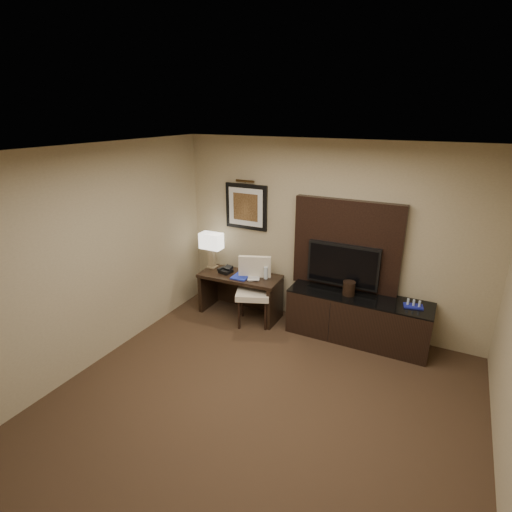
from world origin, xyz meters
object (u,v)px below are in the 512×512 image
Objects in this scene: table_lamp at (212,249)px; water_bottle at (266,273)px; desk at (240,295)px; credenza at (357,318)px; desk_phone at (226,270)px; tv at (343,265)px; minibar_tray at (414,304)px; desk_chair at (253,292)px; ice_bucket at (349,288)px.

water_bottle is at bearing -1.70° from table_lamp.
desk is 0.86m from table_lamp.
desk_phone is at bearing -176.64° from credenza.
credenza is (1.80, 0.10, -0.00)m from desk.
tv is 1.80m from desk_phone.
table_lamp is at bearing -179.51° from minibar_tray.
credenza is at bearing -25.75° from tv.
desk_chair reaches higher than minibar_tray.
desk_chair is at bearing -4.73° from desk_phone.
desk_phone is 1.91m from ice_bucket.
desk_phone is at bearing -179.03° from desk.
minibar_tray is at bearing -7.69° from tv.
tv is 1.60× the size of table_lamp.
ice_bucket reaches higher than desk_phone.
desk_phone is 0.95× the size of ice_bucket.
credenza is at bearing -179.39° from minibar_tray.
tv reaches higher than credenza.
minibar_tray reaches higher than credenza.
desk_chair is at bearing -170.02° from ice_bucket.
desk_chair is at bearing -170.34° from credenza.
ice_bucket is 0.81× the size of minibar_tray.
desk is at bearing 13.00° from desk_phone.
water_bottle reaches higher than desk.
desk is 0.65× the size of credenza.
desk_phone is (0.31, -0.10, -0.27)m from table_lamp.
minibar_tray is (3.05, 0.03, -0.28)m from table_lamp.
desk_phone reaches higher than minibar_tray.
ice_bucket reaches higher than water_bottle.
water_bottle is 1.25m from ice_bucket.
minibar_tray is at bearing 0.49° from table_lamp.
ice_bucket is (0.14, -0.15, -0.26)m from tv.
desk_chair is at bearing -15.09° from table_lamp.
desk_chair is (-1.50, -0.25, 0.18)m from credenza.
credenza is 2.45m from table_lamp.
tv is 0.34m from ice_bucket.
desk_phone is 2.74m from minibar_tray.
desk is 2.53m from minibar_tray.
tv is at bearing 132.83° from ice_bucket.
water_bottle is at bearing 15.01° from desk_phone.
water_bottle is at bearing -177.95° from credenza.
table_lamp is 3.07m from minibar_tray.
desk_phone is 0.77× the size of minibar_tray.
table_lamp is at bearing 143.18° from desk_chair.
water_bottle reaches higher than credenza.
desk_phone is at bearing -176.92° from ice_bucket.
credenza is 0.76m from tv.
minibar_tray is (0.98, -0.13, -0.31)m from tv.
minibar_tray is at bearing 1.52° from ice_bucket.
tv is 5.47× the size of desk_phone.
desk_chair is at bearing -173.24° from minibar_tray.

